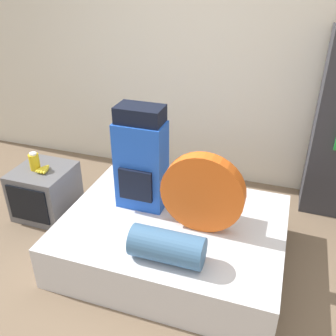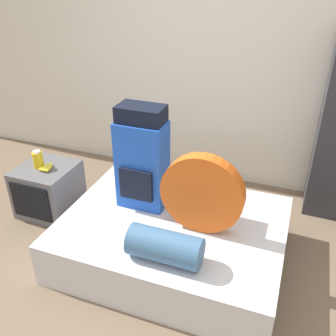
# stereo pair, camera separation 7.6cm
# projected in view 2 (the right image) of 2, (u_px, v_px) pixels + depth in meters

# --- Properties ---
(ground_plane) EXTENTS (16.00, 16.00, 0.00)m
(ground_plane) POSITION_uv_depth(u_px,v_px,m) (150.00, 296.00, 2.68)
(ground_plane) COLOR brown
(wall_back) EXTENTS (8.00, 0.05, 2.60)m
(wall_back) POSITION_uv_depth(u_px,v_px,m) (223.00, 57.00, 3.57)
(wall_back) COLOR silver
(wall_back) RESTS_ON ground_plane
(bed) EXTENTS (1.68, 1.28, 0.36)m
(bed) POSITION_uv_depth(u_px,v_px,m) (173.00, 238.00, 2.96)
(bed) COLOR silver
(bed) RESTS_ON ground_plane
(backpack) EXTENTS (0.38, 0.26, 0.83)m
(backpack) POSITION_uv_depth(u_px,v_px,m) (142.00, 159.00, 2.88)
(backpack) COLOR blue
(backpack) RESTS_ON bed
(tent_bag) EXTENTS (0.60, 0.11, 0.60)m
(tent_bag) POSITION_uv_depth(u_px,v_px,m) (202.00, 194.00, 2.64)
(tent_bag) COLOR #E05B19
(tent_bag) RESTS_ON bed
(sleeping_roll) EXTENTS (0.49, 0.22, 0.22)m
(sleeping_roll) POSITION_uv_depth(u_px,v_px,m) (165.00, 246.00, 2.44)
(sleeping_roll) COLOR #3D668E
(sleeping_roll) RESTS_ON bed
(television) EXTENTS (0.49, 0.51, 0.46)m
(television) POSITION_uv_depth(u_px,v_px,m) (49.00, 189.00, 3.50)
(television) COLOR #5B5B60
(television) RESTS_ON ground_plane
(canister) EXTENTS (0.09, 0.09, 0.16)m
(canister) POSITION_uv_depth(u_px,v_px,m) (38.00, 159.00, 3.35)
(canister) COLOR gold
(canister) RESTS_ON television
(banana_bunch) EXTENTS (0.12, 0.15, 0.04)m
(banana_bunch) POSITION_uv_depth(u_px,v_px,m) (47.00, 167.00, 3.35)
(banana_bunch) COLOR yellow
(banana_bunch) RESTS_ON television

